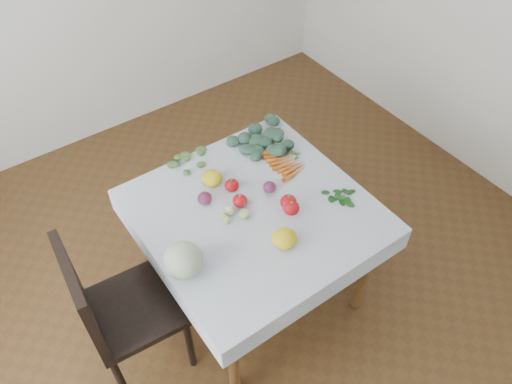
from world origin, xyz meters
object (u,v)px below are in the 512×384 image
Objects in this scene: cabbage at (183,260)px; chair at (113,308)px; table at (255,222)px; carrot_bunch at (284,162)px; heirloom_back at (212,178)px.

chair is at bearing 157.36° from cabbage.
table is 0.40m from carrot_bunch.
cabbage is (0.34, -0.14, 0.28)m from chair.
cabbage is (-0.48, -0.12, 0.18)m from table.
cabbage is at bearing -134.57° from heirloom_back.
carrot_bunch is (0.41, -0.10, -0.03)m from heirloom_back.
carrot_bunch is at bearing 8.18° from chair.
heirloom_back is (0.74, 0.27, 0.23)m from chair.
cabbage reaches higher than heirloom_back.
cabbage reaches higher than carrot_bunch.
carrot_bunch reaches higher than table.
chair is 0.46m from cabbage.
table is 0.83m from chair.
carrot_bunch is (0.82, 0.31, -0.07)m from cabbage.
chair is at bearing 178.56° from table.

